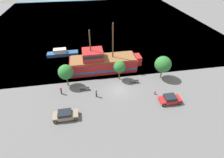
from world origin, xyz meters
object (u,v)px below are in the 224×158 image
object	(u,v)px
parked_car_curb_mid	(170,99)
pedestrian_walking_far	(61,91)
parked_car_curb_front	(65,115)
fire_hydrant	(155,93)
moored_boat_dockside	(62,53)
pirate_ship	(103,62)
bench_promenade_east	(85,88)
bench_promenade_west	(135,81)
pedestrian_walking_near	(96,93)

from	to	relation	value
parked_car_curb_mid	pedestrian_walking_far	xyz separation A→B (m)	(-19.50, 5.71, 0.12)
parked_car_curb_front	parked_car_curb_mid	bearing A→B (deg)	1.82
fire_hydrant	moored_boat_dockside	bearing A→B (deg)	133.93
pirate_ship	parked_car_curb_front	size ratio (longest dim) A/B	3.99
parked_car_curb_front	bench_promenade_east	world-z (taller)	parked_car_curb_front
bench_promenade_west	pedestrian_walking_far	size ratio (longest dim) A/B	0.97
pedestrian_walking_near	parked_car_curb_front	bearing A→B (deg)	-141.72
pedestrian_walking_near	fire_hydrant	bearing A→B (deg)	-6.36
fire_hydrant	bench_promenade_west	world-z (taller)	bench_promenade_west
bench_promenade_east	bench_promenade_west	world-z (taller)	same
parked_car_curb_mid	pedestrian_walking_near	size ratio (longest dim) A/B	2.22
pedestrian_walking_near	parked_car_curb_mid	bearing A→B (deg)	-16.14
pirate_ship	moored_boat_dockside	bearing A→B (deg)	137.85
parked_car_curb_front	pedestrian_walking_far	size ratio (longest dim) A/B	2.46
parked_car_curb_front	pedestrian_walking_near	size ratio (longest dim) A/B	2.33
pirate_ship	pedestrian_walking_far	xyz separation A→B (m)	(-8.94, -7.15, -1.09)
bench_promenade_west	parked_car_curb_front	bearing A→B (deg)	-152.15
parked_car_curb_mid	bench_promenade_west	distance (m)	8.18
bench_promenade_east	parked_car_curb_mid	bearing A→B (deg)	-22.05
pirate_ship	fire_hydrant	distance (m)	13.63
pirate_ship	bench_promenade_east	bearing A→B (deg)	-123.40
moored_boat_dockside	pedestrian_walking_far	size ratio (longest dim) A/B	4.83
pedestrian_walking_near	pedestrian_walking_far	distance (m)	6.83
pedestrian_walking_near	bench_promenade_east	bearing A→B (deg)	131.52
moored_boat_dockside	bench_promenade_west	size ratio (longest dim) A/B	4.96
bench_promenade_east	pedestrian_walking_far	bearing A→B (deg)	-175.18
moored_boat_dockside	bench_promenade_west	bearing A→B (deg)	-43.89
parked_car_curb_front	pedestrian_walking_near	world-z (taller)	pedestrian_walking_near
fire_hydrant	pedestrian_walking_far	size ratio (longest dim) A/B	0.46
fire_hydrant	bench_promenade_west	xyz separation A→B (m)	(-2.88, 4.17, 0.02)
parked_car_curb_mid	bench_promenade_east	distance (m)	16.22
bench_promenade_west	fire_hydrant	bearing A→B (deg)	-55.35
parked_car_curb_front	fire_hydrant	size ratio (longest dim) A/B	5.30
fire_hydrant	pedestrian_walking_near	bearing A→B (deg)	173.64
parked_car_curb_mid	fire_hydrant	distance (m)	3.12
parked_car_curb_mid	pedestrian_walking_far	bearing A→B (deg)	163.68
parked_car_curb_mid	bench_promenade_east	bearing A→B (deg)	157.95
bench_promenade_east	bench_promenade_west	distance (m)	10.34
pedestrian_walking_near	pirate_ship	bearing A→B (deg)	75.25
pirate_ship	fire_hydrant	xyz separation A→B (m)	(8.73, -10.35, -1.51)
parked_car_curb_front	pedestrian_walking_near	xyz separation A→B (m)	(5.50, 4.34, 0.19)
parked_car_curb_front	fire_hydrant	world-z (taller)	parked_car_curb_front
parked_car_curb_front	pedestrian_walking_near	bearing A→B (deg)	38.28
bench_promenade_east	pedestrian_walking_near	size ratio (longest dim) A/B	0.98
moored_boat_dockside	pirate_ship	bearing A→B (deg)	-42.15
pedestrian_walking_far	parked_car_curb_front	bearing A→B (deg)	-80.61
fire_hydrant	pirate_ship	bearing A→B (deg)	130.17
pirate_ship	bench_promenade_east	world-z (taller)	pirate_ship
parked_car_curb_front	bench_promenade_east	size ratio (longest dim) A/B	2.38
parked_car_curb_front	pedestrian_walking_far	distance (m)	6.38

